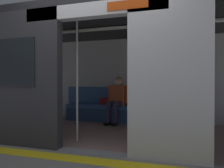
# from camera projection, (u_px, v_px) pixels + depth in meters

# --- Properties ---
(ground_plane) EXTENTS (60.00, 60.00, 0.00)m
(ground_plane) POSITION_uv_depth(u_px,v_px,m) (93.00, 153.00, 3.06)
(ground_plane) COLOR gray
(platform_edge_strip) EXTENTS (8.00, 0.24, 0.01)m
(platform_edge_strip) POSITION_uv_depth(u_px,v_px,m) (84.00, 160.00, 2.78)
(platform_edge_strip) COLOR yellow
(platform_edge_strip) RESTS_ON ground_plane
(train_car) EXTENTS (6.40, 2.81, 2.28)m
(train_car) POSITION_uv_depth(u_px,v_px,m) (112.00, 58.00, 4.26)
(train_car) COLOR silver
(train_car) RESTS_ON ground_plane
(bench_seat) EXTENTS (3.23, 0.44, 0.43)m
(bench_seat) POSITION_uv_depth(u_px,v_px,m) (127.00, 109.00, 5.26)
(bench_seat) COLOR #38609E
(bench_seat) RESTS_ON ground_plane
(person_seated) EXTENTS (0.55, 0.71, 1.16)m
(person_seated) POSITION_uv_depth(u_px,v_px,m) (117.00, 96.00, 5.28)
(person_seated) COLOR #CC5933
(person_seated) RESTS_ON ground_plane
(handbag) EXTENTS (0.26, 0.15, 0.17)m
(handbag) POSITION_uv_depth(u_px,v_px,m) (105.00, 101.00, 5.51)
(handbag) COLOR maroon
(handbag) RESTS_ON bench_seat
(book) EXTENTS (0.23, 0.26, 0.03)m
(book) POSITION_uv_depth(u_px,v_px,m) (135.00, 105.00, 5.24)
(book) COLOR #B22D2D
(book) RESTS_ON bench_seat
(grab_pole_door) EXTENTS (0.04, 0.04, 2.14)m
(grab_pole_door) POSITION_uv_depth(u_px,v_px,m) (77.00, 80.00, 3.63)
(grab_pole_door) COLOR silver
(grab_pole_door) RESTS_ON ground_plane
(grab_pole_far) EXTENTS (0.04, 0.04, 2.14)m
(grab_pole_far) POSITION_uv_depth(u_px,v_px,m) (131.00, 79.00, 3.38)
(grab_pole_far) COLOR silver
(grab_pole_far) RESTS_ON ground_plane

